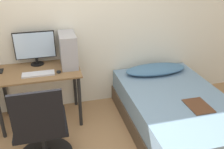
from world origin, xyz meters
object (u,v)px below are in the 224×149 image
monitor (35,47)px  pc_tower (68,50)px  bed (175,112)px  office_chair (42,134)px  keyboard (38,74)px

monitor → pc_tower: (0.40, -0.13, -0.03)m
pc_tower → bed: bearing=-29.8°
office_chair → bed: size_ratio=0.52×
bed → pc_tower: bearing=150.2°
keyboard → bed: bearing=-17.3°
office_chair → bed: bearing=6.1°
bed → office_chair: bearing=-173.9°
keyboard → pc_tower: bearing=27.3°
monitor → pc_tower: 0.42m
bed → keyboard: keyboard is taller
bed → pc_tower: pc_tower is taller
office_chair → keyboard: bearing=89.4°
office_chair → monitor: 1.16m
office_chair → pc_tower: size_ratio=2.28×
office_chair → bed: office_chair is taller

